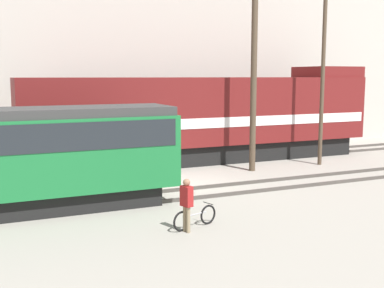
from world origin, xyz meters
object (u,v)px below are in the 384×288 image
freight_locomotive (207,117)px  utility_pole_left (254,82)px  bicycle (195,218)px  utility_pole_center (323,74)px  streetcar (22,154)px  person (187,200)px

freight_locomotive → utility_pole_left: bearing=-74.5°
bicycle → utility_pole_left: bearing=48.6°
freight_locomotive → utility_pole_center: (4.85, -3.16, 2.25)m
streetcar → person: size_ratio=6.45×
streetcar → person: 5.81m
person → utility_pole_left: utility_pole_left is taller
streetcar → utility_pole_left: (10.56, 3.16, 2.25)m
utility_pole_center → person: bearing=-145.6°
freight_locomotive → person: 11.77m
person → utility_pole_left: size_ratio=0.19×
freight_locomotive → utility_pole_left: 3.79m
utility_pole_center → utility_pole_left: bearing=180.0°
freight_locomotive → person: (-5.57, -10.28, -1.38)m
utility_pole_left → person: bearing=-132.1°
freight_locomotive → streetcar: 11.57m
person → utility_pole_left: bearing=47.9°
utility_pole_left → utility_pole_center: bearing=0.0°
person → utility_pole_center: (10.42, 7.12, 3.64)m
streetcar → utility_pole_left: bearing=16.6°
streetcar → person: streetcar is taller
utility_pole_center → streetcar: bearing=-167.7°
bicycle → utility_pole_left: utility_pole_left is taller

